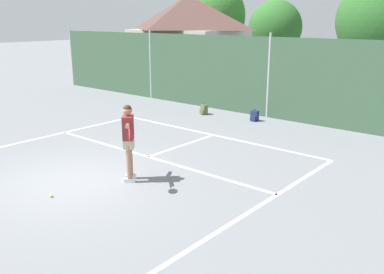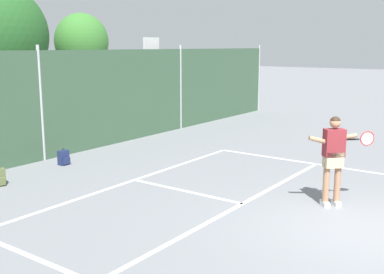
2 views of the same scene
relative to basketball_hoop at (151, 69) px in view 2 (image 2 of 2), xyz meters
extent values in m
plane|color=slate|center=(-6.29, -10.31, -2.31)|extent=(120.00, 120.00, 0.00)
cube|color=white|center=(-6.29, -4.81, -2.31)|extent=(8.20, 0.10, 0.01)
cube|color=white|center=(-6.29, -7.84, -2.31)|extent=(8.20, 0.10, 0.01)
cube|color=white|center=(-6.29, -6.35, -2.31)|extent=(0.10, 2.97, 0.01)
cube|color=#38563D|center=(-6.29, -1.31, -0.76)|extent=(26.00, 0.05, 3.11)
cylinder|color=#B2B2B7|center=(-6.29, -1.31, -0.68)|extent=(0.09, 0.09, 3.26)
cylinder|color=#B2B2B7|center=(0.21, -1.31, -0.68)|extent=(0.09, 0.09, 3.26)
cylinder|color=#B2B2B7|center=(6.71, -1.31, -0.68)|extent=(0.09, 0.09, 3.26)
cylinder|color=#284CB2|center=(0.00, 0.06, -0.79)|extent=(0.12, 0.12, 3.05)
cube|color=white|center=(0.00, -0.04, 0.94)|extent=(0.90, 0.06, 0.60)
torus|color=#D85919|center=(0.00, -0.31, 0.72)|extent=(0.48, 0.48, 0.02)
cylinder|color=brown|center=(-0.39, 9.75, -1.50)|extent=(0.36, 0.36, 1.61)
cylinder|color=brown|center=(5.02, 9.75, -1.28)|extent=(0.36, 0.36, 2.06)
ellipsoid|color=#38752D|center=(5.02, 9.75, 1.17)|extent=(3.35, 3.01, 3.35)
cube|color=silver|center=(-5.42, -9.27, -2.26)|extent=(0.27, 0.26, 0.10)
cube|color=silver|center=(-5.26, -9.45, -2.26)|extent=(0.27, 0.26, 0.10)
cylinder|color=#A37556|center=(-5.42, -9.27, -1.80)|extent=(0.13, 0.13, 0.82)
cylinder|color=#A37556|center=(-5.26, -9.45, -1.80)|extent=(0.13, 0.13, 0.82)
cube|color=tan|center=(-5.34, -9.36, -1.33)|extent=(0.42, 0.43, 0.32)
cube|color=maroon|center=(-5.34, -9.36, -0.99)|extent=(0.45, 0.46, 0.56)
sphere|color=#A37556|center=(-5.34, -9.36, -0.58)|extent=(0.22, 0.22, 0.22)
sphere|color=black|center=(-5.34, -9.36, -0.56)|extent=(0.21, 0.21, 0.21)
cylinder|color=#A37556|center=(-5.18, -9.49, -0.89)|extent=(0.44, 0.47, 0.17)
cylinder|color=#A37556|center=(-5.53, -9.16, -0.94)|extent=(0.41, 0.43, 0.22)
cylinder|color=black|center=(-5.03, -9.62, -0.94)|extent=(0.23, 0.24, 0.04)
torus|color=red|center=(-4.75, -9.84, -0.94)|extent=(0.22, 0.24, 0.30)
cylinder|color=silver|center=(-4.75, -9.84, -0.94)|extent=(0.18, 0.19, 0.26)
cube|color=#566038|center=(-8.52, -2.66, -2.19)|extent=(0.23, 0.12, 0.18)
cube|color=navy|center=(-6.31, -2.19, -2.11)|extent=(0.28, 0.18, 0.40)
cube|color=navy|center=(-6.31, -2.31, -2.19)|extent=(0.22, 0.06, 0.18)
torus|color=black|center=(-6.31, -2.19, -1.89)|extent=(0.09, 0.02, 0.09)
camera|label=1|loc=(1.91, -15.64, 1.46)|focal=39.25mm
camera|label=2|loc=(-14.46, -12.42, 0.92)|focal=43.96mm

